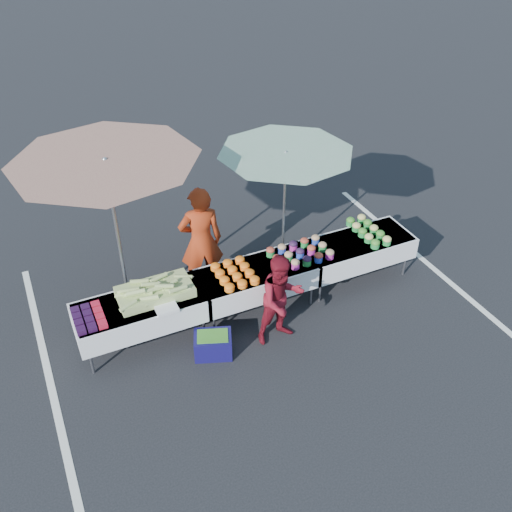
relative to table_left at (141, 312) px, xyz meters
name	(u,v)px	position (x,y,z in m)	size (l,w,h in m)	color
ground	(256,307)	(1.80, 0.00, -0.58)	(80.00, 80.00, 0.00)	black
stripe_left	(48,371)	(-1.40, 0.00, -0.58)	(0.10, 5.00, 0.00)	silver
stripe_right	(419,256)	(5.00, 0.00, -0.58)	(0.10, 5.00, 0.00)	silver
table_left	(141,312)	(0.00, 0.00, 0.00)	(1.86, 0.81, 0.75)	white
table_center	(256,278)	(1.80, 0.00, 0.00)	(1.86, 0.81, 0.75)	white
table_right	(356,249)	(3.60, 0.00, 0.00)	(1.86, 0.81, 0.75)	white
berry_punnets	(89,318)	(-0.71, -0.06, 0.21)	(0.40, 0.54, 0.08)	black
corn_pile	(155,291)	(0.24, 0.04, 0.26)	(1.16, 0.57, 0.26)	#8AAB57
plastic_bags	(166,308)	(0.30, -0.30, 0.19)	(0.30, 0.25, 0.05)	white
carrot_bowls	(235,273)	(1.45, -0.01, 0.22)	(0.55, 0.69, 0.11)	orange
potato_cups	(300,253)	(2.55, 0.00, 0.25)	(0.94, 0.58, 0.16)	#2844BB
bean_baskets	(368,231)	(3.86, 0.08, 0.24)	(0.36, 0.86, 0.15)	#208236
vendor	(201,241)	(1.23, 0.80, 0.35)	(0.68, 0.45, 1.87)	#992D11
customer	(281,299)	(1.85, -0.75, 0.14)	(0.70, 0.55, 1.45)	maroon
umbrella_left	(107,174)	(-0.01, 0.80, 1.80)	(3.05, 3.05, 2.63)	black
umbrella_right	(286,163)	(2.68, 0.80, 1.39)	(2.55, 2.55, 2.17)	black
storage_bin	(213,344)	(0.82, -0.65, -0.40)	(0.63, 0.55, 0.35)	#120E48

